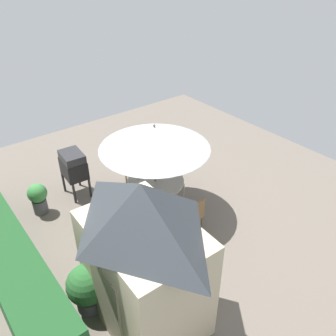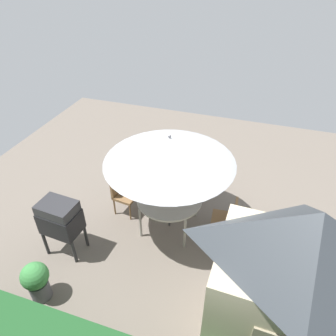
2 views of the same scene
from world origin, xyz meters
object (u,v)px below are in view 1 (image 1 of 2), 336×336
(patio_umbrella, at_px, (154,137))
(chair_far_side, at_px, (134,168))
(bbq_grill, at_px, (73,166))
(potted_plant_by_shed, at_px, (38,197))
(garden_shed, at_px, (144,256))
(chair_near_shed, at_px, (192,215))
(potted_plant_by_grill, at_px, (87,287))
(patio_table, at_px, (155,183))

(patio_umbrella, relative_size, chair_far_side, 2.71)
(bbq_grill, distance_m, chair_far_side, 1.53)
(chair_far_side, xyz_separation_m, potted_plant_by_shed, (0.44, 2.39, -0.08))
(garden_shed, xyz_separation_m, chair_near_shed, (1.03, -1.93, -0.88))
(chair_far_side, distance_m, potted_plant_by_grill, 3.76)
(patio_table, xyz_separation_m, chair_near_shed, (-1.19, -0.08, -0.21))
(patio_umbrella, height_order, potted_plant_by_shed, patio_umbrella)
(chair_near_shed, bearing_deg, potted_plant_by_grill, 96.79)
(garden_shed, distance_m, patio_umbrella, 2.93)
(chair_far_side, bearing_deg, patio_umbrella, 172.81)
(bbq_grill, relative_size, potted_plant_by_shed, 1.53)
(patio_table, bearing_deg, potted_plant_by_shed, 55.22)
(patio_table, distance_m, patio_umbrella, 1.19)
(chair_far_side, height_order, potted_plant_by_grill, potted_plant_by_grill)
(chair_near_shed, relative_size, potted_plant_by_shed, 1.15)
(bbq_grill, bearing_deg, chair_far_side, -112.89)
(patio_umbrella, height_order, potted_plant_by_grill, patio_umbrella)
(garden_shed, relative_size, chair_near_shed, 3.04)
(potted_plant_by_grill, bearing_deg, bbq_grill, -22.27)
(garden_shed, relative_size, potted_plant_by_grill, 2.95)
(patio_table, bearing_deg, potted_plant_by_grill, 120.55)
(bbq_grill, distance_m, potted_plant_by_grill, 3.48)
(garden_shed, height_order, patio_umbrella, garden_shed)
(garden_shed, relative_size, patio_umbrella, 1.12)
(garden_shed, relative_size, chair_far_side, 3.04)
(bbq_grill, bearing_deg, potted_plant_by_grill, 157.73)
(potted_plant_by_shed, height_order, potted_plant_by_grill, potted_plant_by_grill)
(patio_umbrella, bearing_deg, garden_shed, 140.20)
(patio_umbrella, xyz_separation_m, potted_plant_by_shed, (1.56, 2.25, -1.48))
(chair_far_side, relative_size, potted_plant_by_grill, 0.97)
(patio_umbrella, bearing_deg, chair_near_shed, -175.97)
(bbq_grill, xyz_separation_m, potted_plant_by_grill, (-3.20, 1.31, -0.34))
(garden_shed, bearing_deg, patio_umbrella, -39.80)
(patio_umbrella, height_order, chair_near_shed, patio_umbrella)
(garden_shed, xyz_separation_m, patio_table, (2.22, -1.85, -0.66))
(chair_far_side, height_order, potted_plant_by_shed, chair_far_side)
(patio_umbrella, distance_m, potted_plant_by_grill, 3.27)
(bbq_grill, relative_size, chair_far_side, 1.33)
(patio_umbrella, relative_size, chair_near_shed, 2.71)
(chair_near_shed, distance_m, potted_plant_by_shed, 3.61)
(potted_plant_by_grill, bearing_deg, patio_table, -59.45)
(potted_plant_by_shed, xyz_separation_m, potted_plant_by_grill, (-3.06, 0.30, 0.07))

